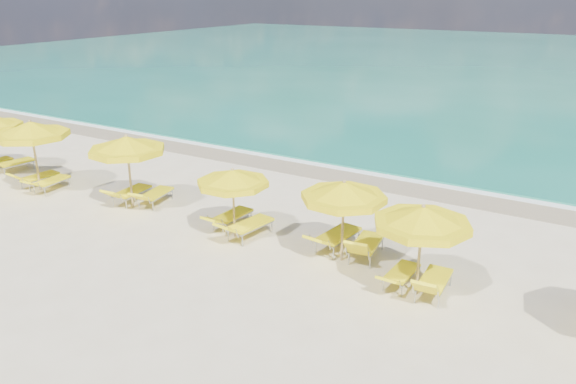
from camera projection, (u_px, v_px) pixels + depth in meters
The scene contains 21 objects.
ground_plane at pixel (261, 247), 15.91m from camera, with size 120.00×120.00×0.00m, color beige.
ocean at pixel (533, 64), 54.59m from camera, with size 120.00×80.00×0.30m, color #136C55.
wet_sand_band at pixel (366, 177), 21.87m from camera, with size 120.00×2.60×0.01m, color tan.
foam_line at pixel (374, 171), 22.52m from camera, with size 120.00×1.20×0.03m, color white.
whitecap_near at pixel (337, 115), 32.51m from camera, with size 14.00×0.36×0.05m, color white.
umbrella_1 at pixel (31, 130), 19.67m from camera, with size 3.01×3.01×2.61m.
umbrella_2 at pixel (127, 145), 18.10m from camera, with size 3.10×3.10×2.51m.
umbrella_3 at pixel (233, 178), 15.99m from camera, with size 2.78×2.78×2.12m.
umbrella_4 at pixel (344, 192), 14.48m from camera, with size 2.86×2.86×2.29m.
umbrella_5 at pixel (423, 218), 12.80m from camera, with size 2.41×2.41×2.31m.
lounger_0_right at pixel (15, 166), 22.40m from camera, with size 0.83×1.81×0.87m.
lounger_1_left at pixel (39, 180), 20.76m from camera, with size 0.69×1.81×0.76m.
lounger_1_right at pixel (51, 185), 20.31m from camera, with size 0.73×1.82×0.69m.
lounger_2_left at pixel (131, 196), 19.17m from camera, with size 0.77×1.93×0.79m.
lounger_2_right at pixel (155, 198), 18.99m from camera, with size 0.92×1.92×0.77m.
lounger_3_left at pixel (232, 220), 17.23m from camera, with size 0.70×1.87×0.66m.
lounger_3_right at pixel (249, 230), 16.48m from camera, with size 0.93×2.03×0.78m.
lounger_4_left at pixel (337, 241), 15.75m from camera, with size 0.91×2.11×0.78m.
lounger_4_right at pixel (366, 250), 15.22m from camera, with size 0.87×1.94×0.93m.
lounger_5_left at pixel (401, 278), 13.81m from camera, with size 0.61×1.69×0.64m.
lounger_5_right at pixel (433, 287), 13.36m from camera, with size 0.69×1.82×0.85m.
Camera 1 is at (8.08, -11.96, 6.91)m, focal length 35.00 mm.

